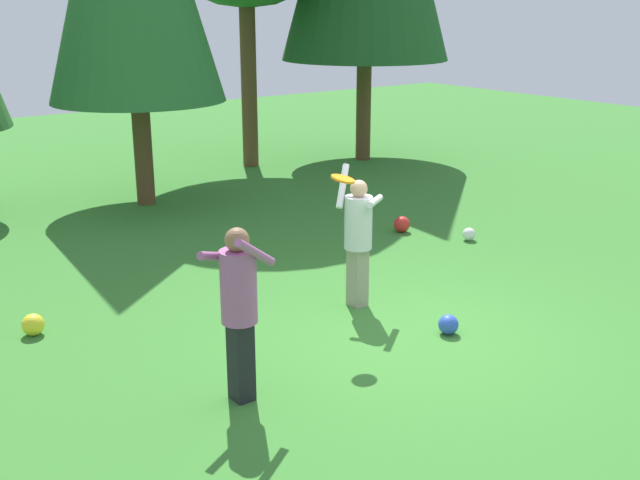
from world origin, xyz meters
The scene contains 8 objects.
ground_plane centered at (0.00, 0.00, 0.00)m, with size 40.00×40.00×0.00m, color #387A2D.
person_thrower centered at (0.09, 0.94, 0.95)m, with size 0.66×0.66×1.77m.
person_catcher centered at (-2.30, -0.24, 1.02)m, with size 0.70×0.66×1.71m.
frisbee centered at (-0.51, 0.49, 1.78)m, with size 0.38×0.38×0.09m.
ball_red centered at (2.69, 2.97, 0.13)m, with size 0.27×0.27×0.27m, color red.
ball_blue centered at (0.36, -0.36, 0.12)m, with size 0.23×0.23×0.23m, color blue.
ball_white centered at (3.23, 1.98, 0.10)m, with size 0.21×0.21×0.21m, color white.
ball_yellow centered at (-3.44, 2.44, 0.13)m, with size 0.25×0.25×0.25m, color yellow.
Camera 1 is at (-5.65, -5.99, 3.65)m, focal length 43.37 mm.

